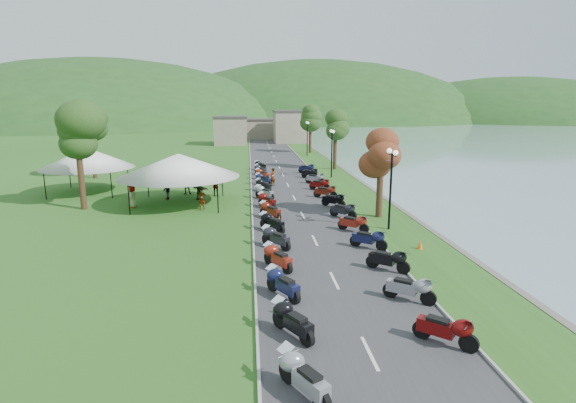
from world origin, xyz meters
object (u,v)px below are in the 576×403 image
object	(u,v)px
pedestrian_a	(202,209)
pedestrian_c	(167,199)
pedestrian_b	(187,194)
vendor_tent_main	(180,179)

from	to	relation	value
pedestrian_a	pedestrian_c	size ratio (longest dim) A/B	0.92
pedestrian_a	pedestrian_b	size ratio (longest dim) A/B	0.91
vendor_tent_main	pedestrian_a	xyz separation A→B (m)	(1.86, -1.89, -2.00)
pedestrian_b	pedestrian_c	size ratio (longest dim) A/B	1.01
pedestrian_a	pedestrian_b	world-z (taller)	pedestrian_b
pedestrian_a	pedestrian_c	xyz separation A→B (m)	(-3.26, 3.88, 0.00)
vendor_tent_main	pedestrian_b	distance (m)	4.59
pedestrian_a	vendor_tent_main	bearing A→B (deg)	104.02
pedestrian_b	pedestrian_c	distance (m)	2.51
vendor_tent_main	pedestrian_a	distance (m)	3.32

